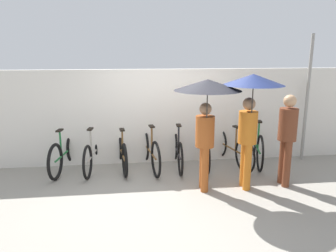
% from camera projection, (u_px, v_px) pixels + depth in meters
% --- Properties ---
extents(ground_plane, '(30.00, 30.00, 0.00)m').
position_uv_depth(ground_plane, '(173.00, 196.00, 5.47)').
color(ground_plane, gray).
extents(back_wall, '(12.05, 0.12, 2.00)m').
position_uv_depth(back_wall, '(162.00, 116.00, 6.99)').
color(back_wall, silver).
rests_on(back_wall, ground).
extents(parked_bicycle_0, '(0.47, 1.70, 1.09)m').
position_uv_depth(parked_bicycle_0, '(65.00, 153.00, 6.59)').
color(parked_bicycle_0, black).
rests_on(parked_bicycle_0, ground).
extents(parked_bicycle_1, '(0.44, 1.75, 1.07)m').
position_uv_depth(parked_bicycle_1, '(94.00, 152.00, 6.68)').
color(parked_bicycle_1, black).
rests_on(parked_bicycle_1, ground).
extents(parked_bicycle_2, '(0.44, 1.66, 1.08)m').
position_uv_depth(parked_bicycle_2, '(122.00, 152.00, 6.71)').
color(parked_bicycle_2, black).
rests_on(parked_bicycle_2, ground).
extents(parked_bicycle_3, '(0.45, 1.75, 1.10)m').
position_uv_depth(parked_bicycle_3, '(150.00, 150.00, 6.71)').
color(parked_bicycle_3, black).
rests_on(parked_bicycle_3, ground).
extents(parked_bicycle_4, '(0.44, 1.67, 1.08)m').
position_uv_depth(parked_bicycle_4, '(178.00, 150.00, 6.79)').
color(parked_bicycle_4, black).
rests_on(parked_bicycle_4, ground).
extents(parked_bicycle_5, '(0.44, 1.67, 1.04)m').
position_uv_depth(parked_bicycle_5, '(204.00, 149.00, 6.88)').
color(parked_bicycle_5, black).
rests_on(parked_bicycle_5, ground).
extents(parked_bicycle_6, '(0.54, 1.78, 1.05)m').
position_uv_depth(parked_bicycle_6, '(231.00, 147.00, 6.93)').
color(parked_bicycle_6, black).
rests_on(parked_bicycle_6, ground).
extents(parked_bicycle_7, '(0.58, 1.73, 1.01)m').
position_uv_depth(parked_bicycle_7, '(256.00, 145.00, 7.02)').
color(parked_bicycle_7, black).
rests_on(parked_bicycle_7, ground).
extents(pedestrian_leading, '(1.09, 1.09, 1.94)m').
position_uv_depth(pedestrian_leading, '(207.00, 102.00, 5.30)').
color(pedestrian_leading, '#9E4C1E').
rests_on(pedestrian_leading, ground).
extents(pedestrian_center, '(0.99, 0.99, 2.01)m').
position_uv_depth(pedestrian_center, '(251.00, 100.00, 5.37)').
color(pedestrian_center, '#C66B1E').
rests_on(pedestrian_center, ground).
extents(pedestrian_trailing, '(0.32, 0.32, 1.64)m').
position_uv_depth(pedestrian_trailing, '(287.00, 133.00, 5.73)').
color(pedestrian_trailing, brown).
rests_on(pedestrian_trailing, ground).
extents(awning_pole, '(0.07, 0.07, 2.72)m').
position_uv_depth(awning_pole, '(307.00, 99.00, 7.02)').
color(awning_pole, gray).
rests_on(awning_pole, ground).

